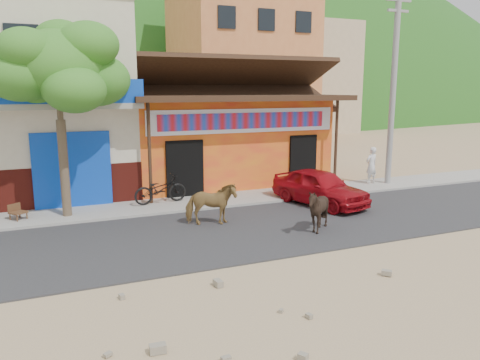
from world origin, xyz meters
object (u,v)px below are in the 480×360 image
Objects in this scene: cow_dark at (318,210)px; scooter at (160,189)px; utility_pole at (393,87)px; cafe_chair_right at (17,205)px; tree at (61,120)px; pedestrian at (371,165)px; red_car at (320,187)px; cow_tan at (211,204)px.

cow_dark is 5.85m from scooter.
cow_dark is at bearing -144.41° from utility_pole.
utility_pole reaches higher than cafe_chair_right.
tree is at bearing -41.58° from cafe_chair_right.
tree is 12.29m from pedestrian.
cafe_chair_right is at bearing -6.61° from pedestrian.
scooter is 2.11× the size of cafe_chair_right.
utility_pole reaches higher than red_car.
tree reaches higher than cafe_chair_right.
scooter is at bearing 30.84° from cow_tan.
tree is at bearing -179.10° from utility_pole.
red_car is at bearing -11.15° from tree.
cow_dark is 0.82× the size of pedestrian.
red_car is (4.34, 0.86, -0.00)m from cow_tan.
utility_pole is 4.26× the size of scooter.
scooter is at bearing 178.51° from utility_pole.
cafe_chair_right is (-13.48, -0.33, -0.33)m from pedestrian.
cow_dark is (2.56, -1.84, 0.00)m from cow_tan.
utility_pole is at bearing -37.77° from cafe_chair_right.
cow_dark is at bearing -67.48° from cafe_chair_right.
cow_tan reaches higher than scooter.
cow_dark is 3.23m from red_car.
tree is 6.73× the size of cafe_chair_right.
cow_tan is at bearing -171.72° from scooter.
cafe_chair_right is (-5.32, 2.57, -0.11)m from cow_tan.
pedestrian is 1.73× the size of cafe_chair_right.
cow_dark reaches higher than red_car.
scooter is at bearing 142.93° from red_car.
scooter reaches higher than cafe_chair_right.
pedestrian is at bearing 163.85° from utility_pole.
utility_pole is 8.97× the size of cafe_chair_right.
tree is 4.01m from scooter.
cow_dark is (6.47, -4.33, -2.44)m from tree.
scooter is at bearing -33.54° from cafe_chair_right.
cow_dark is 9.03m from cafe_chair_right.
red_car reaches higher than cafe_chair_right.
scooter is at bearing -8.27° from pedestrian.
pedestrian is (5.60, 4.74, 0.22)m from cow_dark.
red_car is at bearing -158.09° from utility_pole.
tree is 4.71× the size of cow_dark.
cow_tan is 5.91m from cafe_chair_right.
cow_dark is 0.34× the size of red_car.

